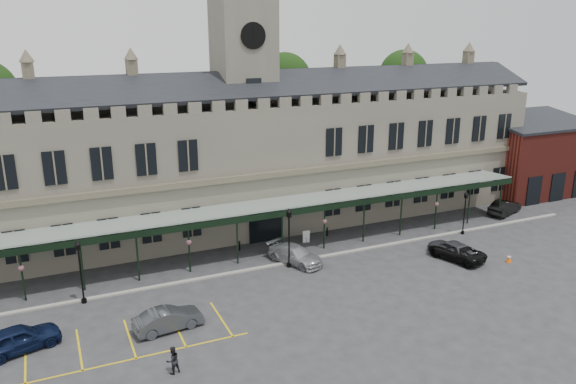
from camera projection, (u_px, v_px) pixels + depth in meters
name	position (u px, v px, depth m)	size (l,w,h in m)	color
ground	(321.00, 291.00, 41.58)	(140.00, 140.00, 0.00)	#2B2B2E
station_building	(246.00, 160.00, 53.65)	(60.00, 10.36, 17.30)	#5C584D
clock_tower	(244.00, 90.00, 51.81)	(5.60, 5.60, 24.80)	#5C584D
canopy	(281.00, 228.00, 47.42)	(50.00, 4.10, 4.30)	#8C9E93
brick_annex	(532.00, 157.00, 64.93)	(12.40, 8.36, 9.23)	#5D1B16
kerb	(290.00, 262.00, 46.38)	(60.00, 0.40, 0.12)	gray
parking_markings	(131.00, 342.00, 34.84)	(16.00, 6.00, 0.01)	gold
tree_behind_mid	(285.00, 81.00, 62.88)	(6.00, 6.00, 16.00)	#332314
tree_behind_right	(403.00, 76.00, 69.09)	(6.00, 6.00, 16.00)	#332314
lamp_post_left	(80.00, 266.00, 38.98)	(0.45, 0.45, 4.77)	black
lamp_post_mid	(289.00, 232.00, 44.82)	(0.48, 0.48, 5.05)	black
lamp_post_right	(465.00, 209.00, 52.09)	(0.39, 0.39, 4.16)	black
traffic_cone	(509.00, 258.00, 46.49)	(0.45, 0.45, 0.71)	#E25607
sign_board	(306.00, 237.00, 50.60)	(0.65, 0.15, 1.12)	black
bollard_left	(240.00, 246.00, 48.86)	(0.15, 0.15, 0.85)	black
bollard_right	(327.00, 232.00, 52.19)	(0.15, 0.15, 0.83)	black
car_left_a	(18.00, 339.00, 33.71)	(1.95, 4.84, 1.65)	black
car_left_b	(168.00, 319.00, 36.11)	(1.56, 4.47, 1.47)	#383B40
car_taxi	(295.00, 255.00, 46.22)	(2.05, 5.04, 1.46)	#979A9F
car_van	(456.00, 252.00, 46.91)	(2.21, 4.80, 1.33)	black
car_right_a	(452.00, 249.00, 47.36)	(1.80, 4.47, 1.52)	#383B40
car_right_b	(505.00, 207.00, 58.07)	(1.59, 4.55, 1.50)	black
person_b	(173.00, 360.00, 31.55)	(0.80, 0.63, 1.65)	black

